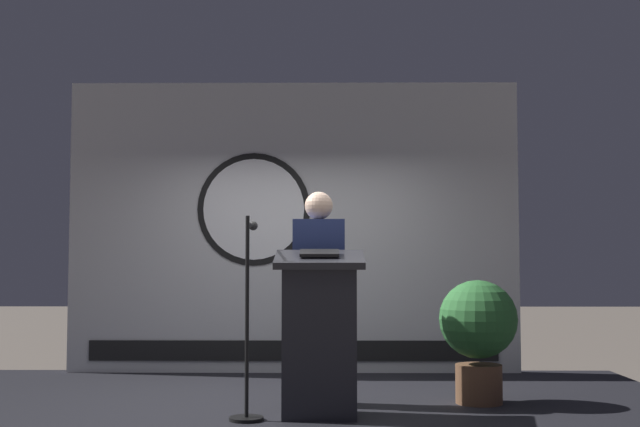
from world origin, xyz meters
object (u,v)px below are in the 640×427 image
object	(u,v)px
microphone_stand	(248,347)
potted_plant	(478,329)
podium	(320,334)
speaker_person	(319,295)

from	to	relation	value
microphone_stand	potted_plant	bearing A→B (deg)	19.87
podium	potted_plant	size ratio (longest dim) A/B	1.25
podium	microphone_stand	world-z (taller)	microphone_stand
podium	speaker_person	size ratio (longest dim) A/B	0.72
speaker_person	microphone_stand	size ratio (longest dim) A/B	1.16
potted_plant	microphone_stand	bearing A→B (deg)	-160.13
speaker_person	microphone_stand	bearing A→B (deg)	-130.86
podium	potted_plant	distance (m)	1.34
speaker_person	potted_plant	size ratio (longest dim) A/B	1.72
speaker_person	microphone_stand	xyz separation A→B (m)	(-0.49, -0.57, -0.34)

